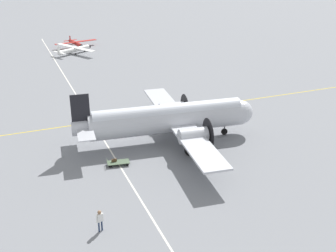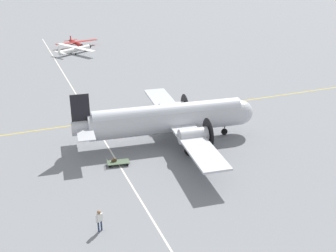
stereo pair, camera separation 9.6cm
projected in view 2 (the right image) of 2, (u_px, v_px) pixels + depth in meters
name	position (u px, v px, depth m)	size (l,w,h in m)	color
ground_plane	(168.00, 141.00, 44.51)	(300.00, 300.00, 0.00)	slate
apron_line_eastwest	(144.00, 115.00, 51.40)	(120.00, 0.16, 0.01)	gold
apron_line_northsouth	(111.00, 151.00, 42.39)	(0.16, 120.00, 0.01)	silver
airliner_main	(172.00, 118.00, 43.59)	(19.25, 22.18, 6.04)	silver
crew_foreground	(99.00, 218.00, 30.09)	(0.57, 0.31, 1.75)	navy
suitcase_near_door	(114.00, 162.00, 39.64)	(0.50, 0.13, 0.63)	#47331E
baggage_cart	(118.00, 162.00, 39.60)	(2.22, 1.30, 0.56)	#4C6047
light_aircraft_distant	(75.00, 49.00, 80.49)	(7.68, 9.78, 2.02)	white
light_aircraft_taxiing	(76.00, 43.00, 85.89)	(8.79, 6.64, 1.75)	#B2231E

